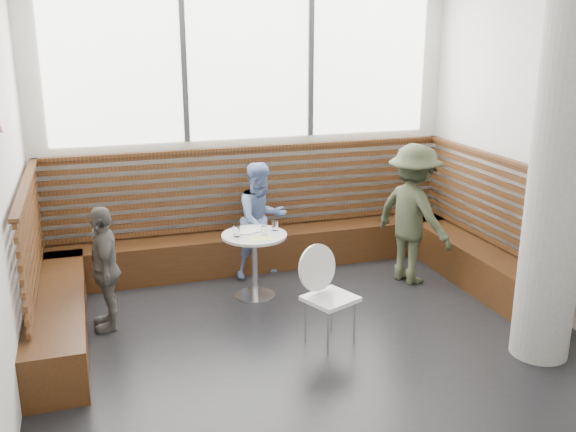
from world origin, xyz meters
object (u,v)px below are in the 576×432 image
object	(u,v)px
cafe_table	(255,252)
child_left	(105,268)
cafe_chair	(328,287)
adult_man	(413,214)
concrete_column	(559,180)
child_back	(261,220)

from	to	relation	value
cafe_table	child_left	size ratio (longest dim) A/B	0.58
cafe_table	cafe_chair	distance (m)	1.24
adult_man	cafe_table	bearing A→B (deg)	67.55
concrete_column	child_back	distance (m)	3.31
child_back	child_left	size ratio (longest dim) A/B	1.10
child_left	cafe_table	bearing A→B (deg)	100.09
cafe_table	adult_man	world-z (taller)	adult_man
cafe_chair	adult_man	distance (m)	1.83
concrete_column	adult_man	xyz separation A→B (m)	(-0.28, 1.90, -0.81)
adult_man	concrete_column	bearing A→B (deg)	168.86
cafe_chair	child_left	size ratio (longest dim) A/B	0.75
concrete_column	cafe_table	world-z (taller)	concrete_column
cafe_table	child_left	world-z (taller)	child_left
cafe_table	child_back	distance (m)	0.65
concrete_column	adult_man	distance (m)	2.08
child_back	concrete_column	bearing A→B (deg)	-70.95
cafe_chair	child_left	world-z (taller)	child_left
concrete_column	child_back	world-z (taller)	concrete_column
cafe_chair	adult_man	size ratio (longest dim) A/B	0.58
adult_man	child_left	size ratio (longest dim) A/B	1.30
adult_man	cafe_chair	bearing A→B (deg)	107.58
cafe_chair	adult_man	world-z (taller)	adult_man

